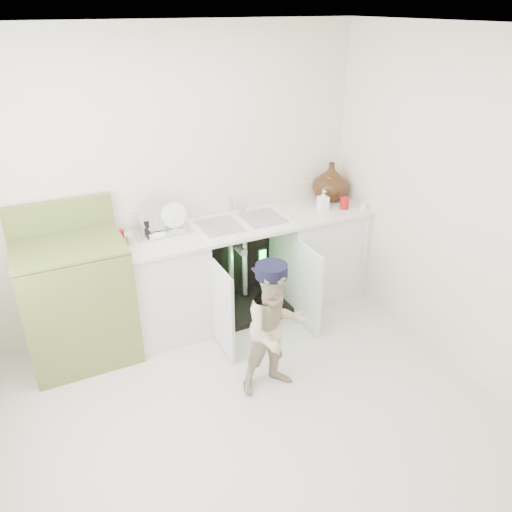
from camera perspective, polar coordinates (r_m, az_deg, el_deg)
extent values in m
plane|color=beige|center=(3.73, -1.45, -17.32)|extent=(3.50, 3.50, 0.00)
cube|color=silver|center=(4.30, -10.15, 8.22)|extent=(3.50, 2.50, 0.02)
cube|color=silver|center=(1.98, 17.64, -17.98)|extent=(3.50, 2.50, 0.02)
cube|color=silver|center=(3.98, 21.93, 5.08)|extent=(2.50, 3.00, 0.02)
plane|color=white|center=(2.67, -2.13, 24.69)|extent=(3.50, 3.50, 0.00)
cube|color=white|center=(4.32, -11.28, -3.82)|extent=(0.80, 0.60, 0.86)
cube|color=white|center=(4.89, 6.97, 0.38)|extent=(0.80, 0.60, 0.86)
cube|color=black|center=(4.76, -2.93, -0.21)|extent=(0.80, 0.06, 0.86)
cube|color=black|center=(4.75, -1.51, -5.85)|extent=(0.80, 0.60, 0.06)
cylinder|color=gray|center=(4.59, -2.89, -1.04)|extent=(0.05, 0.05, 0.70)
cylinder|color=gray|center=(4.64, -1.31, -0.68)|extent=(0.05, 0.05, 0.70)
cylinder|color=gray|center=(4.50, -1.87, 0.79)|extent=(0.07, 0.18, 0.07)
cube|color=white|center=(4.03, -3.77, -6.25)|extent=(0.03, 0.40, 0.76)
cube|color=white|center=(4.34, 6.02, -3.68)|extent=(0.02, 0.40, 0.76)
cube|color=silver|center=(4.34, -1.65, 3.66)|extent=(2.44, 0.64, 0.03)
cube|color=silver|center=(4.56, -3.19, 6.00)|extent=(2.44, 0.02, 0.15)
cube|color=white|center=(4.34, -1.65, 3.78)|extent=(0.85, 0.55, 0.02)
cube|color=gray|center=(4.26, -4.16, 3.42)|extent=(0.34, 0.40, 0.01)
cube|color=gray|center=(4.42, 0.77, 4.37)|extent=(0.34, 0.40, 0.01)
cylinder|color=silver|center=(4.49, -2.84, 5.89)|extent=(0.03, 0.03, 0.17)
cylinder|color=silver|center=(4.41, -2.55, 6.55)|extent=(0.02, 0.14, 0.02)
cylinder|color=silver|center=(4.55, -1.55, 5.53)|extent=(0.04, 0.04, 0.06)
cylinder|color=white|center=(4.79, 12.37, 0.94)|extent=(0.01, 0.01, 0.70)
cube|color=white|center=(4.71, 12.16, 5.53)|extent=(0.04, 0.02, 0.06)
cube|color=silver|center=(4.23, -10.76, 2.88)|extent=(0.44, 0.30, 0.02)
cylinder|color=silver|center=(4.21, -11.45, 3.85)|extent=(0.28, 0.10, 0.27)
cylinder|color=white|center=(4.23, -9.31, 4.03)|extent=(0.22, 0.06, 0.21)
cylinder|color=silver|center=(4.08, -12.84, 2.83)|extent=(0.01, 0.01, 0.13)
cylinder|color=silver|center=(4.09, -11.64, 3.07)|extent=(0.01, 0.01, 0.13)
cylinder|color=silver|center=(4.11, -10.46, 3.30)|extent=(0.01, 0.01, 0.13)
cylinder|color=silver|center=(4.13, -9.28, 3.53)|extent=(0.01, 0.01, 0.13)
cylinder|color=silver|center=(4.16, -8.12, 3.76)|extent=(0.01, 0.01, 0.13)
imported|color=#4B2D15|center=(4.85, 8.52, 8.41)|extent=(0.35, 0.35, 0.36)
imported|color=orange|center=(4.81, 8.10, 7.55)|extent=(0.10, 0.10, 0.25)
imported|color=white|center=(4.62, 7.68, 6.35)|extent=(0.09, 0.09, 0.19)
cylinder|color=#AA0E11|center=(4.69, 10.09, 5.98)|extent=(0.08, 0.08, 0.11)
cylinder|color=#AA0E1D|center=(4.11, -15.15, 2.28)|extent=(0.05, 0.05, 0.10)
cylinder|color=tan|center=(4.05, -14.24, 1.86)|extent=(0.06, 0.06, 0.08)
cylinder|color=black|center=(4.19, -12.37, 3.19)|extent=(0.04, 0.04, 0.12)
cube|color=white|center=(3.93, -16.71, 0.81)|extent=(0.05, 0.05, 0.09)
cube|color=olive|center=(4.19, -19.66, -5.12)|extent=(0.81, 0.65, 0.98)
cube|color=olive|center=(3.96, -20.78, 1.10)|extent=(0.81, 0.65, 0.02)
cube|color=olive|center=(4.17, -21.58, 4.27)|extent=(0.81, 0.06, 0.25)
cylinder|color=black|center=(3.81, -23.43, -0.54)|extent=(0.18, 0.18, 0.02)
cylinder|color=silver|center=(3.81, -23.46, -0.38)|extent=(0.21, 0.21, 0.01)
cylinder|color=black|center=(4.10, -23.81, 1.32)|extent=(0.18, 0.18, 0.02)
cylinder|color=silver|center=(4.10, -23.84, 1.47)|extent=(0.21, 0.21, 0.01)
cylinder|color=black|center=(3.83, -17.51, 0.67)|extent=(0.18, 0.18, 0.02)
cylinder|color=silver|center=(3.83, -17.53, 0.83)|extent=(0.21, 0.21, 0.01)
cylinder|color=black|center=(4.12, -18.30, 2.44)|extent=(0.18, 0.18, 0.02)
cylinder|color=silver|center=(4.12, -18.33, 2.59)|extent=(0.21, 0.21, 0.01)
imported|color=#C9B790|center=(3.61, 2.19, -8.45)|extent=(0.50, 0.39, 1.02)
cylinder|color=black|center=(3.36, 2.33, -1.75)|extent=(0.22, 0.22, 0.09)
cube|color=black|center=(3.45, 1.55, -1.53)|extent=(0.17, 0.09, 0.01)
cube|color=black|center=(4.15, 0.72, -0.03)|extent=(0.07, 0.01, 0.14)
cube|color=#26F23F|center=(4.14, 0.77, -0.08)|extent=(0.06, 0.00, 0.12)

